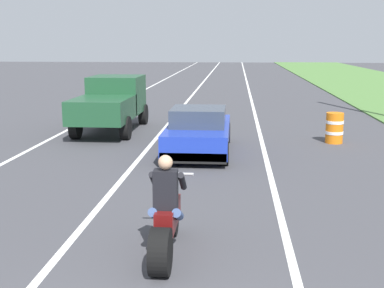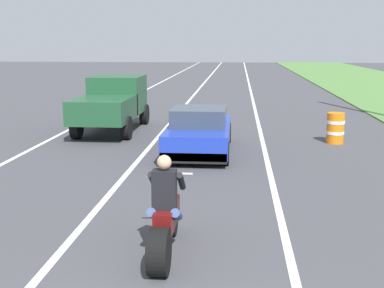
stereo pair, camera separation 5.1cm
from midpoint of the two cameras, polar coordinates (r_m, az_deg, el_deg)
The scene contains 7 objects.
lane_stripe_left_solid at distance 24.87m, azimuth -9.64°, elevation 3.65°, with size 0.14×120.00×0.01m, color white.
lane_stripe_right_solid at distance 24.07m, azimuth 7.20°, elevation 3.46°, with size 0.14×120.00×0.01m, color white.
lane_stripe_centre_dashed at distance 24.21m, azimuth -1.36°, elevation 3.60°, with size 0.14×120.00×0.01m, color white.
motorcycle_with_rider at distance 7.85m, azimuth -2.87°, elevation -8.58°, with size 0.70×2.21×1.62m.
sports_car_blue at distance 15.21m, azimuth 0.91°, elevation 1.36°, with size 1.84×4.30×1.37m.
pickup_truck_left_lane_dark_green at distance 19.10m, azimuth -8.83°, elevation 4.72°, with size 2.02×4.80×1.98m.
construction_barrel_nearest at distance 17.32m, azimuth 15.80°, elevation 1.74°, with size 0.58×0.58×1.00m.
Camera 2 is at (0.96, -3.83, 3.26)m, focal length 47.75 mm.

